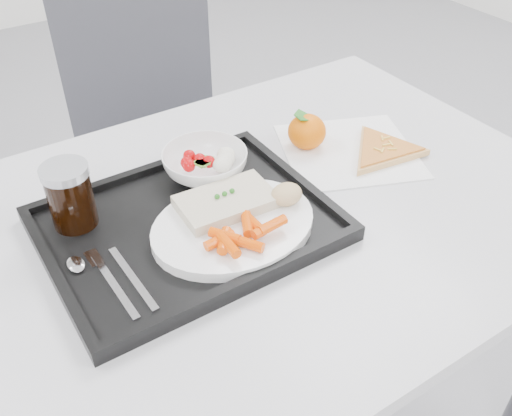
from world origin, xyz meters
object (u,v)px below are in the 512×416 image
(tray, at_px, (188,226))
(salad_bowl, at_px, (205,163))
(chair, at_px, (159,124))
(dinner_plate, at_px, (233,226))
(tangerine, at_px, (307,131))
(table, at_px, (239,247))
(cola_glass, at_px, (70,195))
(pizza_slice, at_px, (383,150))

(tray, xyz_separation_m, salad_bowl, (0.09, 0.10, 0.03))
(chair, distance_m, dinner_plate, 0.80)
(tangerine, bearing_deg, table, -153.43)
(salad_bowl, bearing_deg, cola_glass, -178.98)
(tangerine, relative_size, pizza_slice, 0.33)
(tray, distance_m, dinner_plate, 0.08)
(table, relative_size, chair, 1.29)
(dinner_plate, bearing_deg, pizza_slice, 7.79)
(chair, bearing_deg, tray, -109.88)
(chair, xyz_separation_m, dinner_plate, (-0.19, -0.74, 0.24))
(pizza_slice, bearing_deg, dinner_plate, -172.21)
(table, height_order, chair, chair)
(chair, xyz_separation_m, cola_glass, (-0.40, -0.58, 0.28))
(table, xyz_separation_m, tray, (-0.08, 0.02, 0.08))
(table, bearing_deg, salad_bowl, 87.10)
(chair, relative_size, tray, 2.07)
(chair, distance_m, tray, 0.76)
(table, height_order, cola_glass, cola_glass)
(chair, relative_size, dinner_plate, 3.44)
(table, distance_m, dinner_plate, 0.10)
(tray, height_order, dinner_plate, dinner_plate)
(chair, height_order, cola_glass, chair)
(chair, bearing_deg, table, -103.04)
(dinner_plate, height_order, tangerine, tangerine)
(salad_bowl, bearing_deg, table, -92.90)
(tray, xyz_separation_m, dinner_plate, (0.05, -0.06, 0.02))
(chair, distance_m, pizza_slice, 0.75)
(tray, distance_m, cola_glass, 0.19)
(pizza_slice, bearing_deg, cola_glass, 169.58)
(chair, height_order, tray, chair)
(chair, xyz_separation_m, tangerine, (0.07, -0.59, 0.25))
(salad_bowl, relative_size, tangerine, 1.84)
(table, distance_m, chair, 0.73)
(tray, relative_size, tangerine, 5.43)
(table, relative_size, salad_bowl, 7.89)
(cola_glass, relative_size, tangerine, 1.30)
(chair, height_order, salad_bowl, chair)
(cola_glass, distance_m, tangerine, 0.47)
(cola_glass, bearing_deg, pizza_slice, -10.42)
(tray, height_order, tangerine, tangerine)
(chair, bearing_deg, cola_glass, -124.22)
(salad_bowl, bearing_deg, tray, -131.38)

